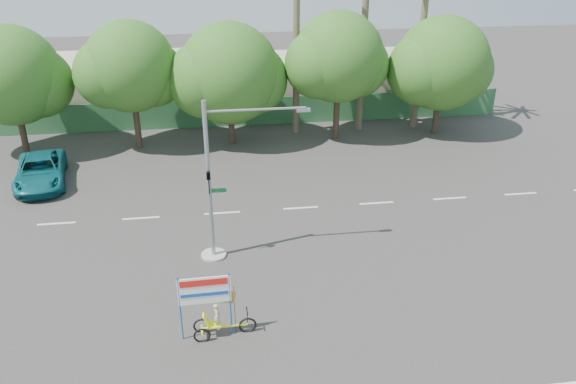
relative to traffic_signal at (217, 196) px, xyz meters
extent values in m
plane|color=#33302D|center=(2.20, -3.98, -2.92)|extent=(120.00, 120.00, 0.00)
cube|color=#336B3D|center=(2.20, 17.52, -1.92)|extent=(38.00, 0.08, 2.00)
cube|color=#B8AB92|center=(-7.80, 22.02, -0.92)|extent=(12.00, 8.00, 4.00)
cube|color=#B8AB92|center=(10.20, 22.02, -1.12)|extent=(14.00, 8.00, 3.60)
cylinder|color=#473828|center=(-11.80, 14.02, -1.16)|extent=(0.40, 0.40, 3.52)
sphere|color=#2E581A|center=(-11.80, 14.02, 2.04)|extent=(6.00, 6.00, 6.00)
sphere|color=#2E581A|center=(-10.45, 14.32, 1.48)|extent=(4.32, 4.32, 4.32)
cylinder|color=#473828|center=(-4.80, 14.02, -1.05)|extent=(0.40, 0.40, 3.74)
sphere|color=#2E581A|center=(-4.80, 14.02, 2.35)|extent=(5.60, 5.60, 5.60)
sphere|color=#2E581A|center=(-3.54, 14.32, 1.76)|extent=(4.03, 4.03, 4.03)
sphere|color=#2E581A|center=(-6.06, 13.77, 2.01)|extent=(4.26, 4.26, 4.26)
cylinder|color=#473828|center=(1.20, 14.02, -1.27)|extent=(0.40, 0.40, 3.30)
sphere|color=#2E581A|center=(1.20, 14.02, 1.73)|extent=(6.40, 6.40, 6.40)
sphere|color=#2E581A|center=(2.64, 14.32, 1.21)|extent=(4.61, 4.61, 4.61)
sphere|color=#2E581A|center=(-0.24, 13.77, 1.43)|extent=(4.86, 4.86, 4.86)
cylinder|color=#473828|center=(8.20, 14.02, -0.98)|extent=(0.40, 0.40, 3.87)
sphere|color=#2E581A|center=(8.20, 14.02, 2.54)|extent=(5.80, 5.80, 5.80)
sphere|color=#2E581A|center=(9.50, 14.32, 1.92)|extent=(4.18, 4.18, 4.18)
sphere|color=#2E581A|center=(6.89, 13.77, 2.19)|extent=(4.41, 4.41, 4.41)
cylinder|color=#473828|center=(15.20, 14.02, -1.20)|extent=(0.40, 0.40, 3.43)
sphere|color=#2E581A|center=(15.20, 14.02, 1.92)|extent=(6.20, 6.20, 6.20)
sphere|color=#2E581A|center=(16.59, 14.32, 1.37)|extent=(4.46, 4.46, 4.46)
sphere|color=#2E581A|center=(13.80, 13.77, 1.61)|extent=(4.71, 4.71, 4.71)
cylinder|color=#70604C|center=(10.20, 15.52, 5.58)|extent=(0.44, 0.44, 17.00)
cylinder|color=#70604C|center=(14.20, 15.52, 4.58)|extent=(0.44, 0.44, 15.00)
cylinder|color=#70604C|center=(5.70, 15.52, 4.08)|extent=(0.44, 0.44, 14.00)
cylinder|color=gray|center=(-0.30, 0.02, -2.87)|extent=(1.10, 1.10, 0.10)
cylinder|color=gray|center=(-0.30, 0.02, 0.58)|extent=(0.18, 0.18, 7.00)
cylinder|color=gray|center=(1.70, 0.02, 3.63)|extent=(4.00, 0.10, 0.10)
cube|color=gray|center=(3.60, 0.02, 3.53)|extent=(0.55, 0.20, 0.12)
imported|color=black|center=(-0.30, -0.20, 0.68)|extent=(0.16, 0.20, 1.00)
cube|color=#14662D|center=(0.05, 0.02, 0.23)|extent=(0.70, 0.04, 0.18)
torus|color=black|center=(0.80, -5.25, -2.63)|extent=(0.64, 0.09, 0.64)
torus|color=black|center=(-0.82, -5.03, -2.65)|extent=(0.60, 0.08, 0.60)
torus|color=black|center=(-0.80, -5.56, -2.65)|extent=(0.60, 0.08, 0.60)
cube|color=#FFFE16|center=(-0.01, -5.27, -2.58)|extent=(1.61, 0.10, 0.06)
cube|color=#FFFE16|center=(-0.81, -5.30, -2.63)|extent=(0.07, 0.57, 0.05)
cube|color=#FFFE16|center=(-0.38, -5.28, -2.45)|extent=(0.48, 0.41, 0.06)
cube|color=#FFFE16|center=(-0.64, -5.29, -2.18)|extent=(0.23, 0.40, 0.51)
cylinder|color=black|center=(0.80, -5.25, -2.26)|extent=(0.03, 0.03, 0.52)
cube|color=black|center=(0.80, -5.25, -2.00)|extent=(0.05, 0.43, 0.04)
imported|color=#CCB284|center=(-0.24, -5.28, -2.09)|extent=(0.25, 0.38, 1.02)
cylinder|color=#1750B2|center=(-1.47, -5.31, -1.64)|extent=(0.05, 0.05, 2.56)
cylinder|color=#1750B2|center=(0.23, -5.27, -1.64)|extent=(0.05, 0.05, 2.56)
cube|color=white|center=(-0.62, -5.29, -0.98)|extent=(1.80, 0.10, 1.04)
cube|color=red|center=(-0.62, -5.32, -0.65)|extent=(1.61, 0.06, 0.25)
cube|color=#1750B2|center=(-0.62, -5.32, -1.12)|extent=(1.61, 0.06, 0.13)
cylinder|color=black|center=(0.37, -5.26, -1.92)|extent=(0.02, 0.02, 1.99)
cube|color=red|center=(0.04, -5.27, -1.31)|extent=(0.84, 0.04, 0.62)
imported|color=#0E5C66|center=(-9.63, 8.97, -2.15)|extent=(3.45, 5.86, 1.53)
camera|label=1|loc=(0.02, -21.17, 10.19)|focal=35.00mm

